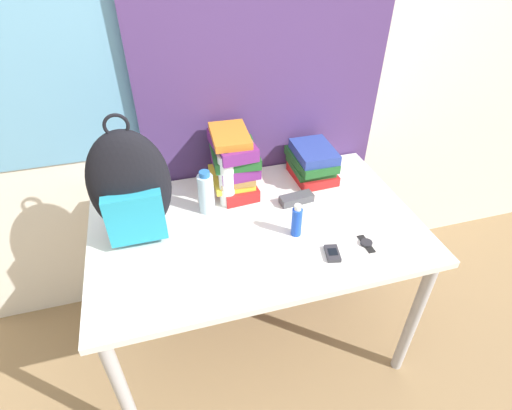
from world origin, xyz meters
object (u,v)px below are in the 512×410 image
backpack (131,189)px  sunglasses_case (296,199)px  water_bottle (206,193)px  book_stack_center (312,162)px  wristwatch (366,243)px  sports_bottle (227,179)px  book_stack_left (233,162)px  sunscreen_bottle (297,221)px  cell_phone (332,253)px

backpack → sunglasses_case: size_ratio=3.32×
water_bottle → sunglasses_case: 0.40m
book_stack_center → wristwatch: size_ratio=2.61×
backpack → sports_bottle: (0.38, 0.10, -0.09)m
book_stack_left → backpack: bearing=-155.8°
book_stack_center → sunscreen_bottle: size_ratio=1.81×
cell_phone → wristwatch: cell_phone is taller
water_bottle → sunglasses_case: (0.39, -0.05, -0.08)m
water_bottle → cell_phone: (0.41, -0.40, -0.09)m
cell_phone → wristwatch: bearing=6.8°
water_bottle → cell_phone: size_ratio=2.15×
book_stack_left → water_bottle: book_stack_left is taller
book_stack_center → sports_bottle: bearing=-167.5°
backpack → cell_phone: 0.79m
book_stack_left → wristwatch: size_ratio=2.91×
sunscreen_bottle → sunglasses_case: size_ratio=0.95×
sports_bottle → cell_phone: 0.54m
water_bottle → sports_bottle: 0.11m
sunscreen_bottle → sunglasses_case: sunscreen_bottle is taller
cell_phone → backpack: bearing=154.7°
book_stack_center → sunglasses_case: book_stack_center is taller
water_bottle → sports_bottle: (0.10, 0.03, 0.03)m
cell_phone → sunglasses_case: size_ratio=0.60×
sports_bottle → sunglasses_case: 0.32m
sunscreen_bottle → cell_phone: size_ratio=1.58×
water_bottle → cell_phone: 0.57m
sunscreen_bottle → book_stack_left: bearing=114.0°
water_bottle → cell_phone: bearing=-44.5°
water_bottle → sunscreen_bottle: size_ratio=1.36×
backpack → book_stack_left: size_ratio=1.74×
sports_bottle → cell_phone: sports_bottle is taller
sunscreen_bottle → book_stack_center: bearing=59.9°
book_stack_left → cell_phone: bearing=-63.8°
book_stack_center → cell_phone: bearing=-103.4°
backpack → water_bottle: (0.29, 0.07, -0.13)m
cell_phone → book_stack_center: bearing=76.6°
sports_bottle → sunglasses_case: (0.29, -0.08, -0.11)m
sports_bottle → sunglasses_case: sports_bottle is taller
water_bottle → cell_phone: water_bottle is taller
book_stack_center → sunscreen_bottle: book_stack_center is taller
book_stack_left → cell_phone: book_stack_left is taller
backpack → water_bottle: 0.32m
backpack → cell_phone: backpack is taller
backpack → water_bottle: bearing=14.1°
backpack → cell_phone: bearing=-25.3°
water_bottle → book_stack_left: bearing=39.8°
sports_bottle → cell_phone: (0.31, -0.43, -0.12)m
book_stack_center → wristwatch: 0.51m
sports_bottle → wristwatch: (0.46, -0.41, -0.12)m
book_stack_left → sports_bottle: 0.11m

